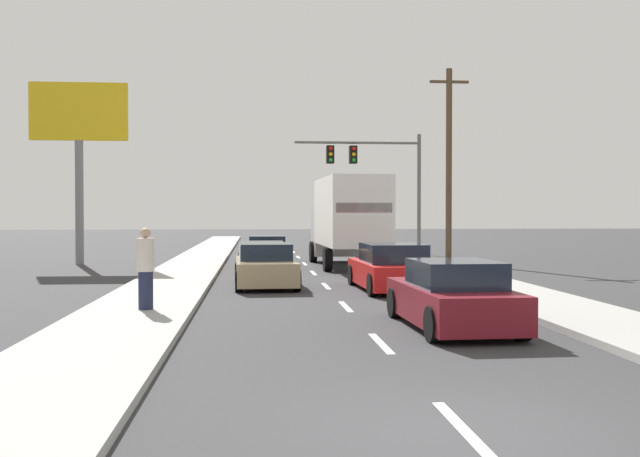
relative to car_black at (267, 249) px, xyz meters
The scene contains 14 objects.
ground_plane 3.12m from the car_black, 57.52° to the right, with size 140.00×140.00×0.00m, color #333335.
sidewalk_right 9.96m from the car_black, 49.67° to the right, with size 2.49×80.00×0.14m, color #9E9E99.
sidewalk_left 8.23m from the car_black, 112.52° to the right, with size 2.49×80.00×0.14m, color #9E9E99.
lane_markings 2.87m from the car_black, 54.22° to the right, with size 0.14×62.00×0.01m.
car_black is the anchor object (origin of this frame).
car_orange 6.12m from the car_black, 92.27° to the right, with size 1.97×4.24×1.15m.
car_tan 12.20m from the car_black, 91.00° to the right, with size 1.99×4.27×1.32m.
box_truck 5.78m from the car_black, 53.69° to the right, with size 2.66×8.35×3.68m.
car_red 14.08m from the car_black, 75.86° to the right, with size 2.09×4.38×1.37m.
car_maroon 21.04m from the car_black, 80.89° to the right, with size 1.94×4.24×1.34m.
traffic_signal_mast 8.27m from the car_black, 38.94° to the left, with size 6.87×0.69×6.53m.
utility_pole_mid 9.39m from the car_black, 12.84° to the right, with size 1.80×0.28×8.84m.
roadside_billboard 9.87m from the car_black, 166.92° to the right, with size 4.21×0.36×7.95m.
pedestrian_near_corner 18.68m from the car_black, 99.01° to the right, with size 0.38×0.38×1.80m.
Camera 1 is at (-2.16, -7.24, 2.26)m, focal length 41.27 mm.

